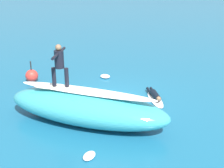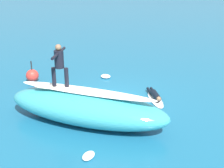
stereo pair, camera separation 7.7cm
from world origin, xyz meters
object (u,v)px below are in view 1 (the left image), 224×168
object	(u,v)px
surfer_paddling	(155,95)
surfboard_paddling	(155,99)
surfer_riding	(59,62)
buoy_marker	(32,76)
surfboard_riding	(61,87)

from	to	relation	value
surfer_paddling	surfboard_paddling	bearing A→B (deg)	-0.00
surfer_riding	buoy_marker	distance (m)	5.16
buoy_marker	surfboard_riding	bearing A→B (deg)	144.66
surfboard_riding	surfer_paddling	xyz separation A→B (m)	(-2.66, -3.47, -1.12)
surfboard_paddling	surfer_paddling	world-z (taller)	surfer_paddling
surfboard_paddling	buoy_marker	distance (m)	6.65
surfboard_riding	surfer_paddling	size ratio (longest dim) A/B	1.38
surfboard_riding	surfer_riding	distance (m)	1.00
surfer_paddling	buoy_marker	bearing A→B (deg)	-118.22
surfboard_riding	buoy_marker	bearing A→B (deg)	-55.12
surfboard_riding	surfboard_paddling	size ratio (longest dim) A/B	1.08
surfboard_paddling	buoy_marker	bearing A→B (deg)	-119.21
surfer_riding	surfer_paddling	distance (m)	4.86
surfboard_paddling	surfer_paddling	size ratio (longest dim) A/B	1.28
surfboard_paddling	surfer_paddling	bearing A→B (deg)	180.00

